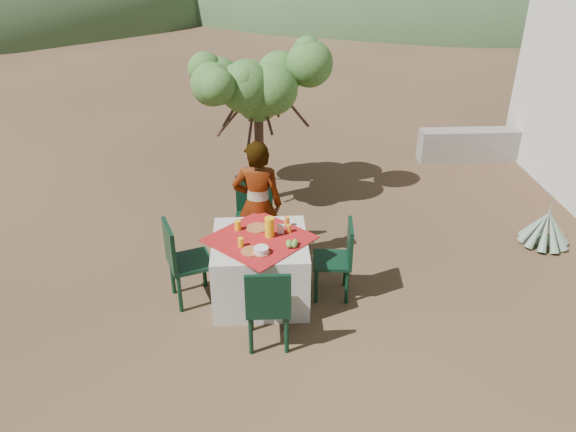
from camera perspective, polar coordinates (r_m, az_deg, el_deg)
The scene contains 21 objects.
ground at distance 6.81m, azimuth 1.57°, elevation -5.84°, with size 160.00×160.00×0.00m, color #3A241A.
table at distance 6.23m, azimuth -2.82°, elevation -5.30°, with size 1.30×1.30×0.76m.
chair_far at distance 7.00m, azimuth -3.47°, elevation 0.39°, with size 0.49×0.49×0.99m.
chair_near at distance 5.46m, azimuth -2.03°, elevation -8.96°, with size 0.43×0.43×0.93m.
chair_left at distance 6.18m, azimuth -10.68°, elevation -4.31°, with size 0.58×0.58×0.98m.
chair_right at distance 6.22m, azimuth 5.22°, elevation -4.10°, with size 0.45×0.45×0.90m.
person at distance 6.61m, azimuth -3.10°, elevation 1.10°, with size 0.59×0.39×1.61m, color #8C6651.
shrub_tree at distance 8.01m, azimuth -2.61°, elevation 12.51°, with size 1.77×1.74×2.09m.
agave at distance 8.01m, azimuth 24.70°, elevation -1.16°, with size 0.65×0.65×0.69m.
stone_wall at distance 10.52m, azimuth 20.11°, elevation 6.84°, with size 2.60×0.35×0.55m, color gray.
plate_far at distance 6.21m, azimuth -3.17°, elevation -1.21°, with size 0.24×0.24×0.01m, color brown.
plate_near at distance 5.79m, azimuth -3.78°, elevation -3.59°, with size 0.21×0.21×0.01m, color brown.
glass_far at distance 6.17m, azimuth -5.13°, elevation -0.96°, with size 0.07×0.07×0.11m, color yellow.
glass_near at distance 5.87m, azimuth -4.83°, elevation -2.67°, with size 0.06×0.06×0.10m, color yellow.
juice_pitcher at distance 6.00m, azimuth -1.89°, elevation -1.14°, with size 0.10×0.10×0.23m, color yellow.
bowl_plate at distance 5.76m, azimuth -2.73°, elevation -3.73°, with size 0.18×0.18×0.01m, color brown.
white_bowl at distance 5.75m, azimuth -2.74°, elevation -3.45°, with size 0.15×0.15×0.06m, color silver.
jar_left at distance 6.11m, azimuth 0.11°, elevation -1.27°, with size 0.05×0.05×0.09m, color orange.
jar_right at distance 6.24m, azimuth -0.11°, elevation -0.55°, with size 0.06×0.06×0.10m, color orange.
napkin_holder at distance 6.09m, azimuth -0.76°, elevation -1.32°, with size 0.08×0.04×0.10m, color silver.
fruit_cluster at distance 5.86m, azimuth 0.39°, elevation -2.82°, with size 0.13×0.13×0.07m.
Camera 1 is at (-0.50, -5.62, 3.82)m, focal length 35.00 mm.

